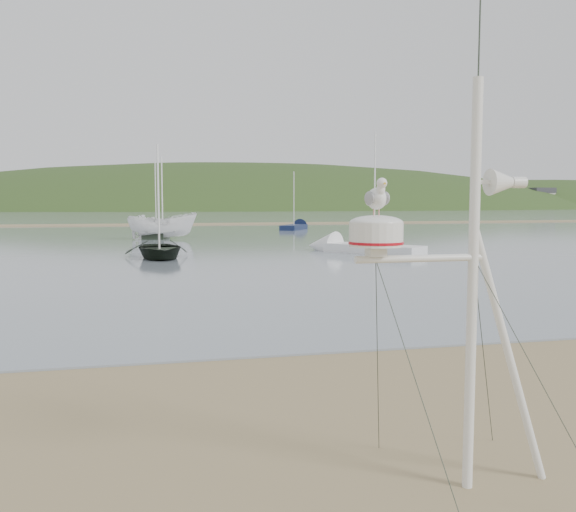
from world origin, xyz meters
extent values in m
plane|color=olive|center=(0.00, 0.00, 0.00)|extent=(560.00, 560.00, 0.00)
cube|color=slate|center=(0.00, 132.00, 0.02)|extent=(560.00, 256.00, 0.04)
cube|color=olive|center=(0.00, 70.00, 0.07)|extent=(560.00, 7.00, 0.07)
ellipsoid|color=#253B18|center=(40.00, 235.00, -22.00)|extent=(400.00, 180.00, 80.00)
ellipsoid|color=#253B18|center=(180.00, 235.00, -15.40)|extent=(300.00, 135.00, 56.00)
cube|color=silver|center=(-36.00, 196.00, 4.00)|extent=(8.40, 6.30, 8.00)
cube|color=silver|center=(-10.00, 196.00, 4.00)|extent=(8.40, 6.30, 8.00)
cube|color=silver|center=(16.00, 196.00, 4.00)|extent=(8.40, 6.30, 8.00)
cube|color=silver|center=(42.00, 196.00, 4.00)|extent=(8.40, 6.30, 8.00)
cube|color=silver|center=(68.00, 196.00, 4.00)|extent=(8.40, 6.30, 8.00)
cube|color=silver|center=(94.00, 196.00, 4.00)|extent=(8.40, 6.30, 8.00)
cube|color=silver|center=(120.00, 196.00, 4.00)|extent=(8.40, 6.30, 8.00)
cube|color=silver|center=(146.00, 196.00, 4.00)|extent=(8.40, 6.30, 8.00)
cylinder|color=white|center=(3.65, -1.62, 2.09)|extent=(0.10, 0.10, 4.19)
cylinder|color=white|center=(4.09, -1.62, 1.36)|extent=(0.97, 0.08, 2.75)
cylinder|color=white|center=(3.07, -1.62, 2.41)|extent=(1.36, 0.07, 0.07)
cylinder|color=#2D382D|center=(3.65, -1.62, 4.61)|extent=(0.02, 0.02, 0.94)
cube|color=white|center=(2.60, -1.62, 2.49)|extent=(0.17, 0.17, 0.09)
cylinder|color=white|center=(2.60, -1.62, 2.65)|extent=(0.52, 0.52, 0.23)
cylinder|color=#B70D19|center=(2.60, -1.62, 2.57)|extent=(0.53, 0.53, 0.03)
ellipsoid|color=white|center=(2.60, -1.62, 2.76)|extent=(0.52, 0.52, 0.15)
cone|color=white|center=(3.94, -1.62, 3.16)|extent=(0.27, 0.27, 0.27)
cylinder|color=white|center=(4.13, -1.62, 3.16)|extent=(0.15, 0.12, 0.12)
cube|color=white|center=(3.75, -1.62, 3.16)|extent=(0.21, 0.04, 0.04)
cylinder|color=tan|center=(2.58, -1.62, 2.87)|extent=(0.01, 0.01, 0.07)
cylinder|color=tan|center=(2.63, -1.62, 2.87)|extent=(0.01, 0.01, 0.07)
ellipsoid|color=white|center=(2.60, -1.62, 2.99)|extent=(0.18, 0.28, 0.21)
ellipsoid|color=#93949A|center=(2.52, -1.63, 3.00)|extent=(0.05, 0.23, 0.13)
ellipsoid|color=#93949A|center=(2.68, -1.63, 3.00)|extent=(0.05, 0.23, 0.13)
cone|color=white|center=(2.60, -1.48, 2.97)|extent=(0.09, 0.08, 0.09)
ellipsoid|color=white|center=(2.60, -1.73, 3.08)|extent=(0.08, 0.08, 0.12)
sphere|color=white|center=(2.60, -1.75, 3.14)|extent=(0.10, 0.10, 0.10)
cone|color=gold|center=(2.60, -1.81, 3.14)|extent=(0.02, 0.05, 0.02)
imported|color=black|center=(1.06, 24.72, 2.36)|extent=(3.38, 1.22, 4.63)
imported|color=white|center=(1.66, 40.57, 2.68)|extent=(2.18, 2.13, 5.29)
cube|color=white|center=(12.88, 24.97, 0.29)|extent=(4.89, 5.61, 0.50)
cone|color=white|center=(10.67, 27.85, 0.29)|extent=(2.65, 2.68, 1.82)
cylinder|color=white|center=(12.88, 24.97, 3.66)|extent=(0.08, 0.08, 6.24)
cube|color=black|center=(1.21, 42.77, 0.29)|extent=(2.31, 5.28, 0.50)
cone|color=black|center=(1.65, 46.01, 0.29)|extent=(1.86, 1.99, 1.63)
cylinder|color=white|center=(1.21, 42.77, 3.35)|extent=(0.08, 0.08, 5.62)
cube|color=#111D3E|center=(15.30, 54.00, 0.29)|extent=(3.87, 5.10, 0.50)
cone|color=#111D3E|center=(16.90, 56.75, 0.29)|extent=(2.25, 2.31, 1.59)
cylinder|color=white|center=(15.30, 54.00, 3.28)|extent=(0.08, 0.08, 5.47)
camera|label=1|loc=(0.44, -7.15, 2.97)|focal=38.00mm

